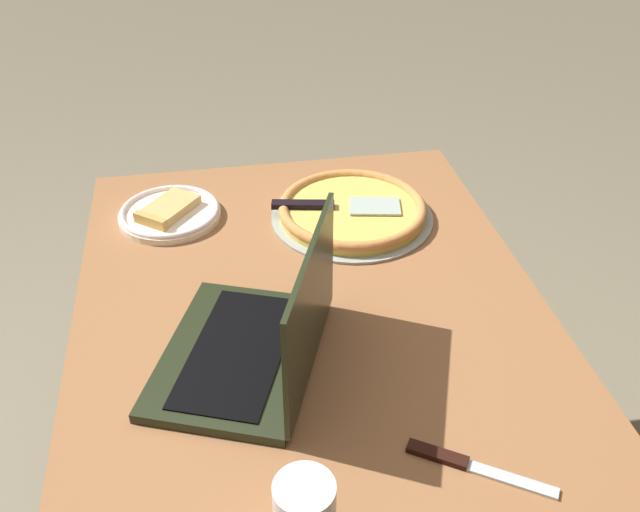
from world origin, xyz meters
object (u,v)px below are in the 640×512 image
at_px(laptop, 261,340).
at_px(pizza_plate, 169,213).
at_px(table_knife, 465,464).
at_px(pizza_tray, 352,210).
at_px(dining_table, 311,353).

height_order(laptop, pizza_plate, laptop).
bearing_deg(table_knife, pizza_tray, -178.45).
bearing_deg(table_knife, pizza_plate, -151.03).
xyz_separation_m(dining_table, pizza_tray, (-0.27, 0.13, 0.14)).
relative_size(pizza_plate, table_knife, 1.16).
height_order(laptop, table_knife, laptop).
relative_size(dining_table, pizza_tray, 3.16).
bearing_deg(dining_table, laptop, -37.55).
xyz_separation_m(laptop, pizza_plate, (-0.47, -0.15, -0.03)).
xyz_separation_m(pizza_plate, table_knife, (0.72, 0.40, -0.01)).
bearing_deg(dining_table, table_knife, 21.46).
xyz_separation_m(pizza_tray, table_knife, (0.65, 0.02, -0.01)).
bearing_deg(dining_table, pizza_tray, 153.70).
bearing_deg(pizza_tray, laptop, -30.32).
bearing_deg(pizza_tray, dining_table, -26.30).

